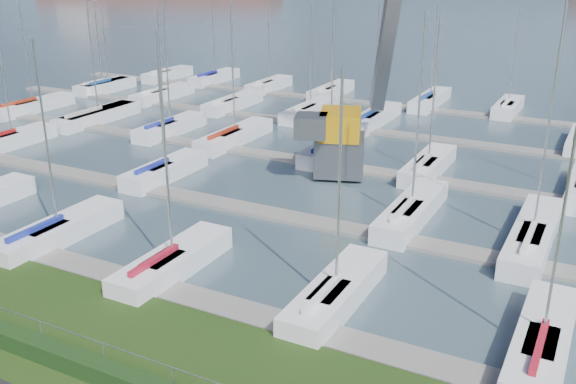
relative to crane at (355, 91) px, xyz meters
The scene contains 5 objects.
hedge 26.47m from the crane, 85.45° to the right, with size 80.00×0.70×0.70m, color #1A3513.
fence 25.93m from the crane, 85.38° to the right, with size 0.04×0.04×80.00m, color #96999E.
docks 5.94m from the crane, 13.29° to the left, with size 90.00×41.60×0.25m.
crane is the anchor object (origin of this frame).
sailboat_fleet 2.99m from the crane, 100.69° to the left, with size 74.56×49.72×13.14m.
Camera 1 is at (13.50, -13.81, 13.83)m, focal length 40.00 mm.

